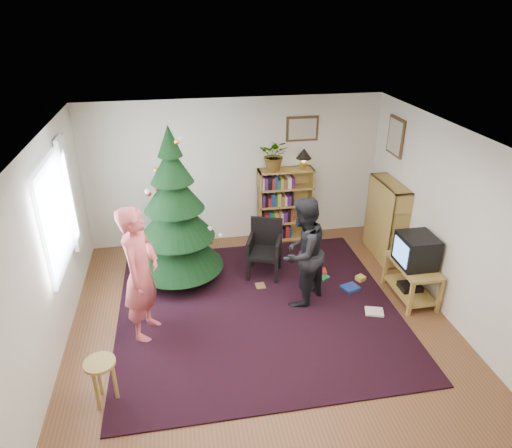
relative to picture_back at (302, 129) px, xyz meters
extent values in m
plane|color=brown|center=(-1.15, -2.48, -1.95)|extent=(5.00, 5.00, 0.00)
plane|color=white|center=(-1.15, -2.48, 0.55)|extent=(5.00, 5.00, 0.00)
cube|color=silver|center=(-1.15, 0.02, -0.70)|extent=(5.00, 0.02, 2.50)
cube|color=silver|center=(-1.15, -4.97, -0.70)|extent=(5.00, 0.02, 2.50)
cube|color=silver|center=(-3.65, -2.48, -0.70)|extent=(0.02, 5.00, 2.50)
cube|color=silver|center=(1.35, -2.48, -0.70)|extent=(0.02, 5.00, 2.50)
cube|color=black|center=(-1.15, -2.17, -1.94)|extent=(3.80, 3.60, 0.02)
cube|color=silver|center=(-3.62, -1.88, -0.45)|extent=(0.04, 1.20, 1.40)
cube|color=white|center=(-3.58, -1.18, -0.45)|extent=(0.06, 0.35, 1.60)
cube|color=#4C3319|center=(0.00, 0.00, 0.00)|extent=(0.55, 0.03, 0.42)
cube|color=beige|center=(0.00, 0.00, 0.00)|extent=(0.47, 0.01, 0.34)
cube|color=#4C3319|center=(1.33, -0.73, 0.00)|extent=(0.03, 0.50, 0.60)
cube|color=beige|center=(1.33, -0.73, 0.00)|extent=(0.01, 0.42, 0.52)
cylinder|color=#3F2816|center=(-2.18, -1.22, -1.82)|extent=(0.13, 0.13, 0.26)
cone|color=black|center=(-2.18, -1.22, -1.32)|extent=(1.33, 1.33, 0.75)
cone|color=black|center=(-2.18, -1.22, -0.87)|extent=(1.12, 1.12, 0.67)
cone|color=black|center=(-2.18, -1.22, -0.45)|extent=(0.86, 0.86, 0.59)
cone|color=black|center=(-2.18, -1.22, -0.08)|extent=(0.60, 0.60, 0.52)
cone|color=black|center=(-2.18, -1.22, 0.25)|extent=(0.34, 0.34, 0.43)
cube|color=olive|center=(-0.29, -0.14, -1.30)|extent=(0.95, 0.30, 1.30)
cube|color=olive|center=(-0.29, -0.14, -0.66)|extent=(0.95, 0.30, 0.03)
cube|color=olive|center=(1.19, -1.04, -1.30)|extent=(0.30, 0.95, 1.30)
cube|color=olive|center=(1.19, -1.04, -0.66)|extent=(0.30, 0.95, 0.03)
cube|color=olive|center=(1.07, -2.26, -1.42)|extent=(0.48, 0.87, 0.04)
cube|color=olive|center=(0.86, -2.67, -1.69)|extent=(0.05, 0.05, 0.51)
cube|color=olive|center=(1.28, -2.67, -1.69)|extent=(0.05, 0.05, 0.51)
cube|color=olive|center=(0.86, -1.86, -1.69)|extent=(0.05, 0.05, 0.51)
cube|color=olive|center=(1.28, -1.86, -1.69)|extent=(0.05, 0.05, 0.51)
cube|color=olive|center=(1.07, -2.26, -1.83)|extent=(0.44, 0.83, 0.03)
cube|color=black|center=(1.07, -2.26, -1.77)|extent=(0.30, 0.25, 0.08)
cube|color=black|center=(1.07, -2.26, -1.18)|extent=(0.46, 0.51, 0.44)
cube|color=#558FE6|center=(0.83, -2.26, -1.18)|extent=(0.01, 0.40, 0.32)
cube|color=black|center=(-0.89, -1.32, -1.55)|extent=(0.63, 0.63, 0.05)
cube|color=black|center=(-0.89, -1.10, -1.30)|extent=(0.48, 0.21, 0.49)
cube|color=black|center=(-1.11, -1.54, -1.75)|extent=(0.06, 0.06, 0.40)
cube|color=black|center=(-0.68, -1.54, -1.75)|extent=(0.06, 0.06, 0.40)
cube|color=black|center=(-1.11, -1.11, -1.75)|extent=(0.06, 0.06, 0.40)
cube|color=black|center=(-0.68, -1.11, -1.75)|extent=(0.06, 0.06, 0.40)
cylinder|color=olive|center=(-3.04, -3.48, -1.43)|extent=(0.33, 0.33, 0.04)
cylinder|color=olive|center=(-2.93, -3.48, -1.70)|extent=(0.04, 0.04, 0.51)
cylinder|color=olive|center=(-3.10, -3.37, -1.70)|extent=(0.04, 0.04, 0.51)
cylinder|color=olive|center=(-3.10, -3.58, -1.70)|extent=(0.04, 0.04, 0.51)
imported|color=#D3545A|center=(-2.64, -2.40, -1.06)|extent=(0.61, 0.75, 1.78)
imported|color=black|center=(-0.52, -2.08, -1.15)|extent=(0.98, 0.96, 1.59)
imported|color=gray|center=(-0.49, -0.14, -0.38)|extent=(0.60, 0.57, 0.54)
cylinder|color=#A57F33|center=(0.01, -0.14, -0.59)|extent=(0.11, 0.11, 0.11)
sphere|color=#FFD88C|center=(0.01, -0.14, -0.47)|extent=(0.11, 0.11, 0.11)
cone|color=black|center=(0.01, -0.14, -0.39)|extent=(0.26, 0.26, 0.18)
cube|color=#A51E19|center=(-0.03, -1.45, -1.91)|extent=(0.20, 0.20, 0.08)
cube|color=navy|center=(0.30, -1.95, -1.91)|extent=(0.20, 0.20, 0.08)
cube|color=#1E592D|center=(-0.02, -1.60, -1.91)|extent=(0.20, 0.20, 0.08)
cube|color=gold|center=(0.53, -1.76, -1.91)|extent=(0.20, 0.20, 0.08)
cube|color=brown|center=(-1.01, -1.65, -1.91)|extent=(0.20, 0.20, 0.08)
cube|color=beige|center=(0.41, -2.56, -1.91)|extent=(0.20, 0.20, 0.08)
camera|label=1|loc=(-2.08, -7.28, 1.94)|focal=32.00mm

